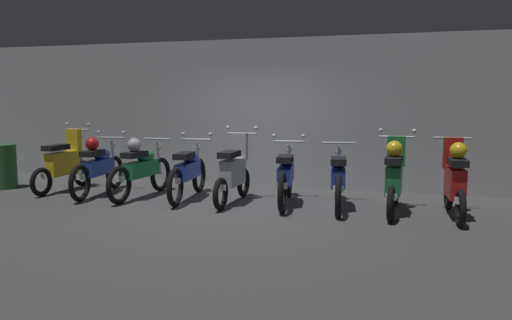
# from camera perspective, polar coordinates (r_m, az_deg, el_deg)

# --- Properties ---
(ground_plane) EXTENTS (80.00, 80.00, 0.00)m
(ground_plane) POSITION_cam_1_polar(r_m,az_deg,el_deg) (8.29, -3.46, -5.38)
(ground_plane) COLOR #424244
(back_wall) EXTENTS (16.00, 0.30, 2.95)m
(back_wall) POSITION_cam_1_polar(r_m,az_deg,el_deg) (10.32, 1.07, 5.34)
(back_wall) COLOR #9EA0A3
(back_wall) RESTS_ON ground
(motorbike_slot_0) EXTENTS (0.59, 1.68, 1.29)m
(motorbike_slot_0) POSITION_cam_1_polar(r_m,az_deg,el_deg) (10.37, -20.88, -0.37)
(motorbike_slot_0) COLOR black
(motorbike_slot_0) RESTS_ON ground
(motorbike_slot_1) EXTENTS (0.59, 1.95, 1.15)m
(motorbike_slot_1) POSITION_cam_1_polar(r_m,az_deg,el_deg) (9.72, -17.39, -0.68)
(motorbike_slot_1) COLOR black
(motorbike_slot_1) RESTS_ON ground
(motorbike_slot_2) EXTENTS (0.56, 1.95, 1.08)m
(motorbike_slot_2) POSITION_cam_1_polar(r_m,az_deg,el_deg) (9.27, -12.85, -0.91)
(motorbike_slot_2) COLOR black
(motorbike_slot_2) RESTS_ON ground
(motorbike_slot_3) EXTENTS (0.59, 1.95, 1.15)m
(motorbike_slot_3) POSITION_cam_1_polar(r_m,az_deg,el_deg) (8.97, -7.66, -1.28)
(motorbike_slot_3) COLOR black
(motorbike_slot_3) RESTS_ON ground
(motorbike_slot_4) EXTENTS (0.59, 1.68, 1.29)m
(motorbike_slot_4) POSITION_cam_1_polar(r_m,az_deg,el_deg) (8.55, -2.56, -1.39)
(motorbike_slot_4) COLOR black
(motorbike_slot_4) RESTS_ON ground
(motorbike_slot_5) EXTENTS (0.58, 1.94, 1.15)m
(motorbike_slot_5) POSITION_cam_1_polar(r_m,az_deg,el_deg) (8.47, 3.39, -1.72)
(motorbike_slot_5) COLOR black
(motorbike_slot_5) RESTS_ON ground
(motorbike_slot_6) EXTENTS (0.56, 1.94, 1.03)m
(motorbike_slot_6) POSITION_cam_1_polar(r_m,az_deg,el_deg) (8.28, 9.26, -2.01)
(motorbike_slot_6) COLOR black
(motorbike_slot_6) RESTS_ON ground
(motorbike_slot_7) EXTENTS (0.59, 1.68, 1.29)m
(motorbike_slot_7) POSITION_cam_1_polar(r_m,az_deg,el_deg) (8.06, 15.35, -1.86)
(motorbike_slot_7) COLOR black
(motorbike_slot_7) RESTS_ON ground
(motorbike_slot_8) EXTENTS (0.56, 1.68, 1.18)m
(motorbike_slot_8) POSITION_cam_1_polar(r_m,az_deg,el_deg) (8.07, 21.56, -2.10)
(motorbike_slot_8) COLOR black
(motorbike_slot_8) RESTS_ON ground
(trash_bin) EXTENTS (0.51, 0.51, 0.87)m
(trash_bin) POSITION_cam_1_polar(r_m,az_deg,el_deg) (11.14, -26.69, -0.65)
(trash_bin) COLOR #26592D
(trash_bin) RESTS_ON ground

